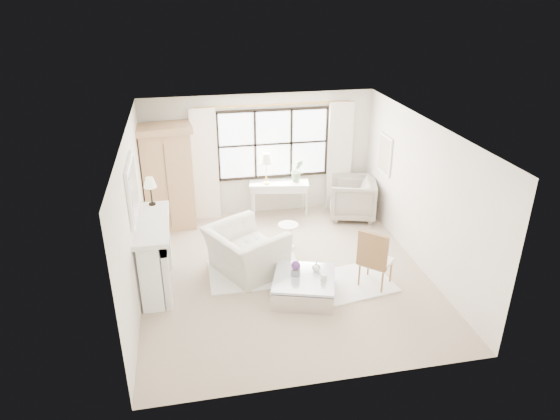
# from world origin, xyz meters

# --- Properties ---
(floor) EXTENTS (5.50, 5.50, 0.00)m
(floor) POSITION_xyz_m (0.00, 0.00, 0.00)
(floor) COLOR tan
(floor) RESTS_ON ground
(ceiling) EXTENTS (5.50, 5.50, 0.00)m
(ceiling) POSITION_xyz_m (0.00, 0.00, 2.70)
(ceiling) COLOR white
(ceiling) RESTS_ON ground
(wall_back) EXTENTS (5.00, 0.00, 5.00)m
(wall_back) POSITION_xyz_m (0.00, 2.75, 1.35)
(wall_back) COLOR beige
(wall_back) RESTS_ON ground
(wall_front) EXTENTS (5.00, 0.00, 5.00)m
(wall_front) POSITION_xyz_m (0.00, -2.75, 1.35)
(wall_front) COLOR white
(wall_front) RESTS_ON ground
(wall_left) EXTENTS (0.00, 5.50, 5.50)m
(wall_left) POSITION_xyz_m (-2.50, 0.00, 1.35)
(wall_left) COLOR beige
(wall_left) RESTS_ON ground
(wall_right) EXTENTS (0.00, 5.50, 5.50)m
(wall_right) POSITION_xyz_m (2.50, 0.00, 1.35)
(wall_right) COLOR silver
(wall_right) RESTS_ON ground
(window_pane) EXTENTS (2.40, 0.02, 1.50)m
(window_pane) POSITION_xyz_m (0.30, 2.73, 1.60)
(window_pane) COLOR white
(window_pane) RESTS_ON wall_back
(window_frame) EXTENTS (2.50, 0.04, 1.50)m
(window_frame) POSITION_xyz_m (0.30, 2.72, 1.60)
(window_frame) COLOR black
(window_frame) RESTS_ON wall_back
(curtain_rod) EXTENTS (3.30, 0.04, 0.04)m
(curtain_rod) POSITION_xyz_m (0.30, 2.67, 2.47)
(curtain_rod) COLOR #A97F3A
(curtain_rod) RESTS_ON wall_back
(curtain_left) EXTENTS (0.55, 0.10, 2.47)m
(curtain_left) POSITION_xyz_m (-1.20, 2.65, 1.24)
(curtain_left) COLOR white
(curtain_left) RESTS_ON ground
(curtain_right) EXTENTS (0.55, 0.10, 2.47)m
(curtain_right) POSITION_xyz_m (1.80, 2.65, 1.24)
(curtain_right) COLOR beige
(curtain_right) RESTS_ON ground
(fireplace) EXTENTS (0.58, 1.66, 1.26)m
(fireplace) POSITION_xyz_m (-2.27, 0.00, 0.65)
(fireplace) COLOR silver
(fireplace) RESTS_ON ground
(mirror_frame) EXTENTS (0.05, 1.15, 0.95)m
(mirror_frame) POSITION_xyz_m (-2.47, 0.00, 1.84)
(mirror_frame) COLOR white
(mirror_frame) RESTS_ON wall_left
(mirror_glass) EXTENTS (0.02, 1.00, 0.80)m
(mirror_glass) POSITION_xyz_m (-2.44, 0.00, 1.84)
(mirror_glass) COLOR silver
(mirror_glass) RESTS_ON wall_left
(art_frame) EXTENTS (0.04, 0.62, 0.82)m
(art_frame) POSITION_xyz_m (2.47, 1.70, 1.55)
(art_frame) COLOR white
(art_frame) RESTS_ON wall_right
(art_canvas) EXTENTS (0.01, 0.52, 0.72)m
(art_canvas) POSITION_xyz_m (2.45, 1.70, 1.55)
(art_canvas) COLOR #C0B195
(art_canvas) RESTS_ON wall_right
(mantel_lamp) EXTENTS (0.22, 0.22, 0.51)m
(mantel_lamp) POSITION_xyz_m (-2.24, 0.69, 1.65)
(mantel_lamp) COLOR black
(mantel_lamp) RESTS_ON fireplace
(armoire) EXTENTS (1.19, 0.83, 2.24)m
(armoire) POSITION_xyz_m (-2.01, 2.34, 1.14)
(armoire) COLOR tan
(armoire) RESTS_ON floor
(console_table) EXTENTS (1.36, 0.66, 0.80)m
(console_table) POSITION_xyz_m (0.37, 2.45, 0.40)
(console_table) COLOR silver
(console_table) RESTS_ON floor
(console_lamp) EXTENTS (0.28, 0.28, 0.69)m
(console_lamp) POSITION_xyz_m (0.09, 2.44, 1.36)
(console_lamp) COLOR gold
(console_lamp) RESTS_ON console_table
(orchid_plant) EXTENTS (0.29, 0.24, 0.50)m
(orchid_plant) POSITION_xyz_m (0.78, 2.43, 1.05)
(orchid_plant) COLOR #607C53
(orchid_plant) RESTS_ON console_table
(side_table) EXTENTS (0.40, 0.40, 0.51)m
(side_table) POSITION_xyz_m (0.26, 0.95, 0.33)
(side_table) COLOR silver
(side_table) RESTS_ON floor
(rug_left) EXTENTS (1.67, 1.18, 0.03)m
(rug_left) POSITION_xyz_m (-0.53, 0.11, 0.01)
(rug_left) COLOR white
(rug_left) RESTS_ON floor
(rug_right) EXTENTS (1.59, 1.30, 0.03)m
(rug_right) POSITION_xyz_m (1.05, -0.55, 0.01)
(rug_right) COLOR white
(rug_right) RESTS_ON floor
(club_armchair) EXTENTS (1.61, 1.68, 0.84)m
(club_armchair) POSITION_xyz_m (-0.68, 0.22, 0.42)
(club_armchair) COLOR beige
(club_armchair) RESTS_ON floor
(wingback_chair) EXTENTS (1.22, 1.20, 0.90)m
(wingback_chair) POSITION_xyz_m (1.96, 2.07, 0.45)
(wingback_chair) COLOR gray
(wingback_chair) RESTS_ON floor
(french_chair) EXTENTS (0.68, 0.68, 1.08)m
(french_chair) POSITION_xyz_m (1.44, -0.67, 0.31)
(french_chair) COLOR olive
(french_chair) RESTS_ON floor
(coffee_table) EXTENTS (1.25, 1.25, 0.38)m
(coffee_table) POSITION_xyz_m (0.17, -0.76, 0.18)
(coffee_table) COLOR silver
(coffee_table) RESTS_ON floor
(planter_box) EXTENTS (0.18, 0.18, 0.11)m
(planter_box) POSITION_xyz_m (0.04, -0.67, 0.43)
(planter_box) COLOR slate
(planter_box) RESTS_ON coffee_table
(planter_flowers) EXTENTS (0.15, 0.15, 0.15)m
(planter_flowers) POSITION_xyz_m (0.04, -0.67, 0.56)
(planter_flowers) COLOR #572B6C
(planter_flowers) RESTS_ON planter_box
(pillar_candle) EXTENTS (0.09, 0.09, 0.12)m
(pillar_candle) POSITION_xyz_m (0.45, -0.95, 0.44)
(pillar_candle) COLOR beige
(pillar_candle) RESTS_ON coffee_table
(coffee_vase) EXTENTS (0.15, 0.15, 0.16)m
(coffee_vase) POSITION_xyz_m (0.41, -0.62, 0.46)
(coffee_vase) COLOR silver
(coffee_vase) RESTS_ON coffee_table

